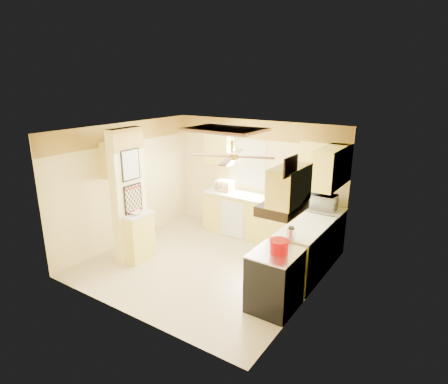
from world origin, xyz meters
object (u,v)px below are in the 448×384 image
Objects in this scene: bowl at (136,213)px; stove at (275,280)px; dutch_oven at (279,246)px; kettle at (291,233)px; microwave at (322,202)px.

stove is at bearing 0.75° from bowl.
dutch_oven is 0.47m from kettle.
microwave is at bearing 93.15° from kettle.
stove is 0.55m from dutch_oven.
stove is at bearing 91.97° from microwave.
dutch_oven is 1.38× the size of kettle.
dutch_oven is at bearing 20.98° from stove.
microwave reaches higher than stove.
microwave is 2.31× the size of bowl.
stove is 1.70× the size of microwave.
microwave reaches higher than dutch_oven.
stove is 4.35× the size of kettle.
microwave is at bearing 93.11° from dutch_oven.
microwave is at bearing 38.06° from bowl.
dutch_oven is (0.04, 0.02, 0.55)m from stove.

